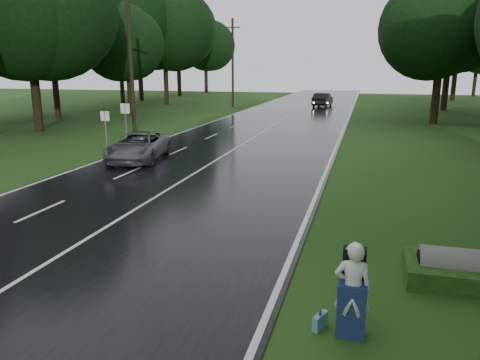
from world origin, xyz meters
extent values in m
plane|color=#234514|center=(0.00, 0.00, 0.00)|extent=(160.00, 160.00, 0.00)
cube|color=black|center=(0.00, 20.00, 0.02)|extent=(12.00, 140.00, 0.04)
cube|color=silver|center=(0.00, 20.00, 0.04)|extent=(0.12, 140.00, 0.01)
imported|color=#4B4D50|center=(-3.97, 10.94, 0.76)|extent=(3.25, 5.52, 1.44)
imported|color=black|center=(2.12, 48.06, 0.86)|extent=(2.22, 5.13, 1.64)
imported|color=silver|center=(7.40, -2.83, 0.91)|extent=(0.67, 0.44, 1.83)
cube|color=navy|center=(7.40, -2.83, 0.51)|extent=(0.51, 0.34, 1.02)
cube|color=black|center=(7.40, -2.56, 1.32)|extent=(0.42, 0.22, 0.59)
cube|color=teal|center=(6.85, -2.74, 0.15)|extent=(0.27, 0.43, 0.29)
cylinder|color=slate|center=(9.64, 0.04, 0.00)|extent=(1.61, 0.80, 0.80)
camera|label=1|loc=(7.44, -10.61, 4.78)|focal=34.46mm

